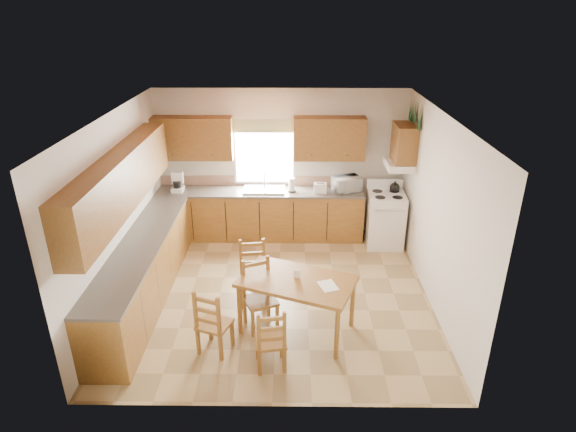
{
  "coord_description": "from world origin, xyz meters",
  "views": [
    {
      "loc": [
        0.22,
        -6.21,
        4.04
      ],
      "look_at": [
        0.15,
        0.3,
        1.15
      ],
      "focal_mm": 30.0,
      "sensor_mm": 36.0,
      "label": 1
    }
  ],
  "objects_px": {
    "chair_near_right": "(270,337)",
    "chair_far_left": "(253,274)",
    "microwave": "(347,184)",
    "dining_table": "(297,305)",
    "stove": "(385,220)",
    "chair_near_left": "(214,320)",
    "chair_far_right": "(260,296)"
  },
  "relations": [
    {
      "from": "chair_near_right",
      "to": "chair_far_right",
      "type": "distance_m",
      "value": 0.79
    },
    {
      "from": "chair_near_right",
      "to": "chair_far_left",
      "type": "bearing_deg",
      "value": -86.67
    },
    {
      "from": "microwave",
      "to": "chair_far_left",
      "type": "relative_size",
      "value": 0.47
    },
    {
      "from": "chair_far_left",
      "to": "chair_far_right",
      "type": "bearing_deg",
      "value": -83.59
    },
    {
      "from": "stove",
      "to": "microwave",
      "type": "relative_size",
      "value": 2.14
    },
    {
      "from": "microwave",
      "to": "chair_near_right",
      "type": "height_order",
      "value": "microwave"
    },
    {
      "from": "dining_table",
      "to": "chair_far_right",
      "type": "relative_size",
      "value": 1.5
    },
    {
      "from": "microwave",
      "to": "chair_far_right",
      "type": "relative_size",
      "value": 0.46
    },
    {
      "from": "microwave",
      "to": "stove",
      "type": "bearing_deg",
      "value": -44.95
    },
    {
      "from": "microwave",
      "to": "dining_table",
      "type": "relative_size",
      "value": 0.31
    },
    {
      "from": "dining_table",
      "to": "chair_near_left",
      "type": "xyz_separation_m",
      "value": [
        -1.03,
        -0.43,
        0.06
      ]
    },
    {
      "from": "stove",
      "to": "microwave",
      "type": "bearing_deg",
      "value": 160.24
    },
    {
      "from": "microwave",
      "to": "chair_near_right",
      "type": "relative_size",
      "value": 0.52
    },
    {
      "from": "dining_table",
      "to": "chair_near_left",
      "type": "height_order",
      "value": "chair_near_left"
    },
    {
      "from": "chair_near_right",
      "to": "chair_far_left",
      "type": "relative_size",
      "value": 0.91
    },
    {
      "from": "chair_far_right",
      "to": "microwave",
      "type": "bearing_deg",
      "value": 39.73
    },
    {
      "from": "chair_near_right",
      "to": "chair_far_right",
      "type": "relative_size",
      "value": 0.88
    },
    {
      "from": "chair_far_left",
      "to": "chair_near_left",
      "type": "bearing_deg",
      "value": -117.24
    },
    {
      "from": "stove",
      "to": "chair_near_right",
      "type": "distance_m",
      "value": 3.78
    },
    {
      "from": "stove",
      "to": "microwave",
      "type": "height_order",
      "value": "microwave"
    },
    {
      "from": "chair_near_left",
      "to": "stove",
      "type": "bearing_deg",
      "value": -110.76
    },
    {
      "from": "stove",
      "to": "chair_far_right",
      "type": "distance_m",
      "value": 3.24
    },
    {
      "from": "dining_table",
      "to": "chair_far_right",
      "type": "xyz_separation_m",
      "value": [
        -0.48,
        0.06,
        0.09
      ]
    },
    {
      "from": "stove",
      "to": "chair_near_left",
      "type": "distance_m",
      "value": 3.97
    },
    {
      "from": "stove",
      "to": "chair_near_right",
      "type": "xyz_separation_m",
      "value": [
        -1.92,
        -3.26,
        -0.05
      ]
    },
    {
      "from": "chair_near_left",
      "to": "chair_near_right",
      "type": "xyz_separation_m",
      "value": [
        0.71,
        -0.29,
        -0.02
      ]
    },
    {
      "from": "chair_near_left",
      "to": "chair_near_right",
      "type": "bearing_deg",
      "value": 178.46
    },
    {
      "from": "stove",
      "to": "dining_table",
      "type": "xyz_separation_m",
      "value": [
        -1.6,
        -2.54,
        -0.09
      ]
    },
    {
      "from": "chair_near_left",
      "to": "chair_near_right",
      "type": "relative_size",
      "value": 1.06
    },
    {
      "from": "stove",
      "to": "chair_far_right",
      "type": "height_order",
      "value": "chair_far_right"
    },
    {
      "from": "dining_table",
      "to": "chair_near_right",
      "type": "height_order",
      "value": "chair_near_right"
    },
    {
      "from": "microwave",
      "to": "dining_table",
      "type": "xyz_separation_m",
      "value": [
        -0.92,
        -2.83,
        -0.66
      ]
    }
  ]
}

